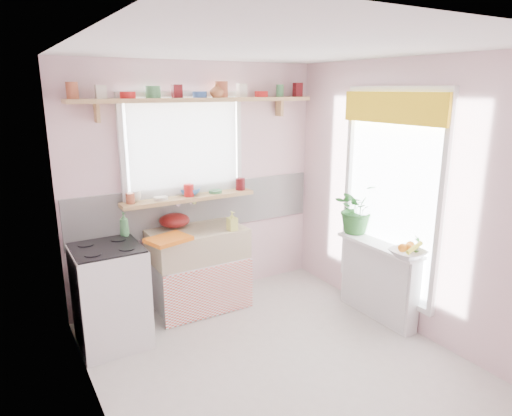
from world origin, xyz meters
TOP-DOWN VIEW (x-y plane):
  - room at (0.66, 0.86)m, footprint 3.20×3.20m
  - sink_unit at (-0.15, 1.29)m, footprint 0.95×0.65m
  - cooker at (-1.10, 1.05)m, footprint 0.58×0.58m
  - radiator_ledge at (1.30, 0.20)m, footprint 0.22×0.95m
  - windowsill at (-0.15, 1.48)m, footprint 1.40×0.22m
  - pine_shelf at (0.00, 1.47)m, footprint 2.52×0.24m
  - shelf_crockery at (-0.00, 1.47)m, footprint 2.47×0.11m
  - sill_crockery at (-0.15, 1.48)m, footprint 1.35×0.11m
  - dish_tray at (-0.53, 1.10)m, footprint 0.44×0.38m
  - colander at (-0.31, 1.50)m, footprint 0.40×0.40m
  - jade_plant at (1.33, 0.60)m, footprint 0.53×0.48m
  - fruit_bowl at (1.21, -0.20)m, footprint 0.30×0.30m
  - herb_pot at (1.33, -0.20)m, footprint 0.12×0.10m
  - soap_bottle_sink at (0.15, 1.10)m, footprint 0.09×0.10m
  - sill_cup at (-0.69, 1.54)m, footprint 0.16×0.16m
  - sill_bowl at (-0.11, 1.54)m, footprint 0.28×0.28m
  - shelf_vase at (0.15, 1.41)m, footprint 0.15×0.15m
  - cooker_bottle at (-0.88, 1.27)m, footprint 0.10×0.10m
  - fruit at (1.22, -0.19)m, footprint 0.20×0.14m

SIDE VIEW (x-z plane):
  - radiator_ledge at x=1.30m, z-range 0.01..0.78m
  - sink_unit at x=-0.15m, z-range -0.13..0.99m
  - cooker at x=-1.10m, z-range 0.00..0.92m
  - fruit_bowl at x=1.21m, z-range 0.78..0.85m
  - herb_pot at x=1.33m, z-range 0.78..0.96m
  - dish_tray at x=-0.53m, z-range 0.85..0.89m
  - fruit at x=1.22m, z-range 0.82..0.92m
  - colander at x=-0.31m, z-range 0.85..0.99m
  - soap_bottle_sink at x=0.15m, z-range 0.85..1.05m
  - cooker_bottle at x=-0.88m, z-range 0.92..1.14m
  - jade_plant at x=1.33m, z-range 0.78..1.29m
  - windowsill at x=-0.15m, z-range 1.12..1.16m
  - sill_bowl at x=-0.11m, z-range 1.16..1.23m
  - sill_cup at x=-0.69m, z-range 1.16..1.26m
  - sill_crockery at x=-0.15m, z-range 1.16..1.28m
  - room at x=0.66m, z-range -0.23..2.97m
  - pine_shelf at x=0.00m, z-range 2.10..2.14m
  - shelf_crockery at x=0.00m, z-range 2.14..2.26m
  - shelf_vase at x=0.15m, z-range 2.14..2.28m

